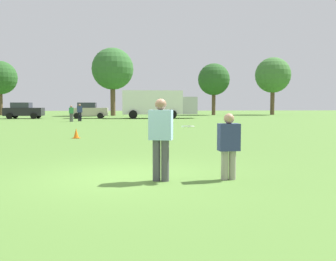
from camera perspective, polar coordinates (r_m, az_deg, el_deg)
ground_plane at (r=8.43m, az=-6.15°, el=-7.12°), size 171.13×171.13×0.00m
player_thrower at (r=7.83m, az=-1.11°, el=-0.66°), size 0.54×0.40×1.75m
player_defender at (r=8.10m, az=9.30°, el=-1.91°), size 0.46×0.29×1.43m
frisbee at (r=7.85m, az=3.06°, el=0.60°), size 0.27×0.27×0.07m
traffic_cone at (r=18.33m, az=-13.91°, el=-0.45°), size 0.32×0.32×0.48m
parked_car_mid_left at (r=45.13m, az=-21.29°, el=2.88°), size 4.22×2.26×1.82m
parked_car_center at (r=43.63m, az=-12.04°, el=3.04°), size 4.22×2.26×1.82m
box_truck at (r=43.06m, az=-1.58°, el=4.22°), size 8.53×3.08×3.18m
bystander_far_jogger at (r=35.74m, az=-14.61°, el=2.69°), size 0.45×0.31×1.52m
bystander_field_marshal at (r=36.60m, az=-13.39°, el=2.86°), size 0.52×0.41×1.66m
tree_east_birch at (r=60.35m, az=-24.39°, el=7.37°), size 4.92×4.92×7.99m
tree_east_oak at (r=53.86m, az=-8.50°, el=9.30°), size 5.90×5.90×9.59m
tree_far_east_pine at (r=56.60m, az=7.04°, el=7.76°), size 4.76×4.76×7.73m
tree_far_west_pine at (r=59.83m, az=15.79°, el=8.14°), size 5.42×5.42×8.80m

